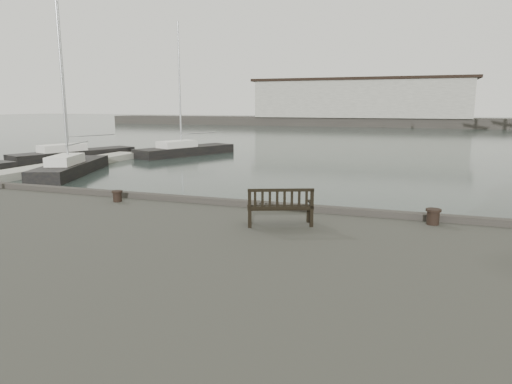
{
  "coord_description": "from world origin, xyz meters",
  "views": [
    {
      "loc": [
        4.51,
        -13.08,
        4.64
      ],
      "look_at": [
        0.1,
        -0.5,
        2.1
      ],
      "focal_mm": 32.0,
      "sensor_mm": 36.0,
      "label": 1
    }
  ],
  "objects_px": {
    "yacht_b": "(75,157)",
    "bollard_left": "(117,196)",
    "bollard_right": "(433,217)",
    "bench": "(280,214)",
    "yacht_d": "(186,153)",
    "yacht_c": "(72,171)"
  },
  "relations": [
    {
      "from": "bollard_left",
      "to": "yacht_b",
      "type": "bearing_deg",
      "value": 133.55
    },
    {
      "from": "bollard_left",
      "to": "bollard_right",
      "type": "height_order",
      "value": "bollard_right"
    },
    {
      "from": "bollard_right",
      "to": "yacht_b",
      "type": "relative_size",
      "value": 0.03
    },
    {
      "from": "yacht_b",
      "to": "bollard_left",
      "type": "bearing_deg",
      "value": -26.94
    },
    {
      "from": "bollard_left",
      "to": "yacht_d",
      "type": "height_order",
      "value": "yacht_d"
    },
    {
      "from": "bollard_right",
      "to": "yacht_d",
      "type": "bearing_deg",
      "value": 129.02
    },
    {
      "from": "yacht_b",
      "to": "yacht_d",
      "type": "relative_size",
      "value": 1.12
    },
    {
      "from": "bench",
      "to": "yacht_c",
      "type": "bearing_deg",
      "value": 121.85
    },
    {
      "from": "bollard_right",
      "to": "yacht_b",
      "type": "xyz_separation_m",
      "value": [
        -28.48,
        19.58,
        -1.52
      ]
    },
    {
      "from": "bench",
      "to": "yacht_d",
      "type": "bearing_deg",
      "value": 100.46
    },
    {
      "from": "yacht_d",
      "to": "yacht_c",
      "type": "bearing_deg",
      "value": -73.5
    },
    {
      "from": "bollard_right",
      "to": "yacht_c",
      "type": "distance_m",
      "value": 26.03
    },
    {
      "from": "bollard_right",
      "to": "yacht_c",
      "type": "xyz_separation_m",
      "value": [
        -22.75,
        12.55,
        -1.52
      ]
    },
    {
      "from": "bollard_right",
      "to": "bench",
      "type": "bearing_deg",
      "value": -159.59
    },
    {
      "from": "bench",
      "to": "yacht_c",
      "type": "height_order",
      "value": "yacht_c"
    },
    {
      "from": "bollard_right",
      "to": "yacht_b",
      "type": "bearing_deg",
      "value": 145.5
    },
    {
      "from": "bollard_right",
      "to": "yacht_c",
      "type": "height_order",
      "value": "yacht_c"
    },
    {
      "from": "yacht_b",
      "to": "bollard_right",
      "type": "bearing_deg",
      "value": -14.98
    },
    {
      "from": "yacht_d",
      "to": "yacht_b",
      "type": "bearing_deg",
      "value": -115.1
    },
    {
      "from": "yacht_c",
      "to": "yacht_d",
      "type": "distance_m",
      "value": 13.64
    },
    {
      "from": "yacht_d",
      "to": "bench",
      "type": "bearing_deg",
      "value": -34.49
    },
    {
      "from": "bench",
      "to": "yacht_d",
      "type": "distance_m",
      "value": 32.58
    }
  ]
}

